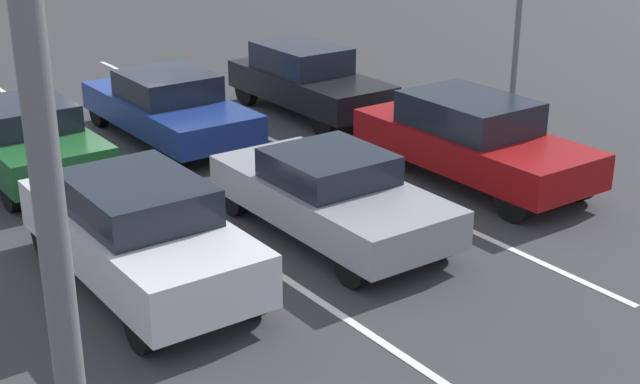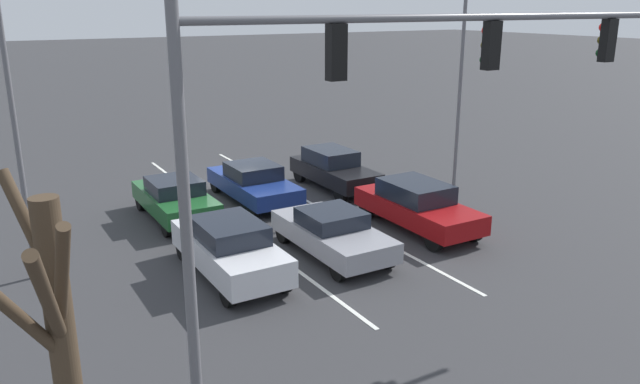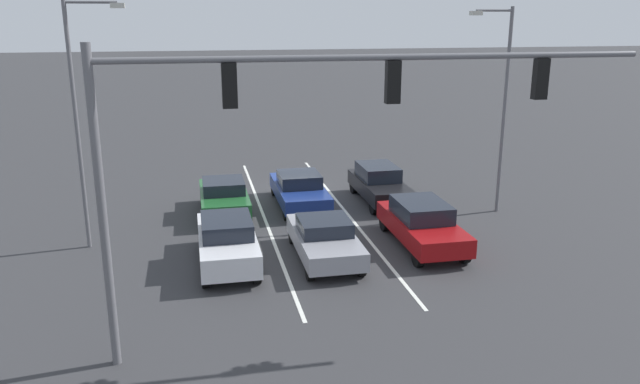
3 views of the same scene
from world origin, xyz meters
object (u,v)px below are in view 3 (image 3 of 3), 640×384
object	(u,v)px
car_silver_rightlane_front	(227,240)
car_maroon_leftlane_front	(422,223)
car_gray_midlane_front	(324,238)
street_lamp_right_shoulder	(81,110)
car_black_leftlane_second	(379,183)
car_darkgreen_rightlane_second	(224,196)
traffic_signal_gantry	(289,121)
car_navy_midlane_second	(299,189)
street_lamp_left_shoulder	(501,98)

from	to	relation	value
car_silver_rightlane_front	car_maroon_leftlane_front	bearing A→B (deg)	-177.03
car_gray_midlane_front	street_lamp_right_shoulder	xyz separation A→B (m)	(7.52, -2.67, 4.04)
car_black_leftlane_second	street_lamp_right_shoulder	world-z (taller)	street_lamp_right_shoulder
car_silver_rightlane_front	street_lamp_right_shoulder	distance (m)	6.40
car_maroon_leftlane_front	car_darkgreen_rightlane_second	world-z (taller)	car_maroon_leftlane_front
car_silver_rightlane_front	traffic_signal_gantry	xyz separation A→B (m)	(-1.19, 5.45, 4.67)
car_navy_midlane_second	traffic_signal_gantry	distance (m)	12.37
car_navy_midlane_second	traffic_signal_gantry	size ratio (longest dim) A/B	0.37
car_gray_midlane_front	car_maroon_leftlane_front	xyz separation A→B (m)	(-3.54, -0.51, 0.11)
car_maroon_leftlane_front	traffic_signal_gantry	world-z (taller)	traffic_signal_gantry
car_black_leftlane_second	traffic_signal_gantry	xyz separation A→B (m)	(5.59, 11.15, 4.66)
car_gray_midlane_front	car_navy_midlane_second	xyz separation A→B (m)	(-0.20, -5.93, 0.02)
car_gray_midlane_front	car_black_leftlane_second	xyz separation A→B (m)	(-3.64, -5.86, 0.11)
car_black_leftlane_second	car_navy_midlane_second	xyz separation A→B (m)	(3.44, -0.07, -0.09)
street_lamp_left_shoulder	car_darkgreen_rightlane_second	bearing A→B (deg)	-9.84
car_silver_rightlane_front	car_black_leftlane_second	world-z (taller)	same
car_silver_rightlane_front	traffic_signal_gantry	world-z (taller)	traffic_signal_gantry
car_darkgreen_rightlane_second	car_maroon_leftlane_front	bearing A→B (deg)	142.70
car_gray_midlane_front	street_lamp_left_shoulder	xyz separation A→B (m)	(-7.77, -3.59, 3.90)
car_gray_midlane_front	car_black_leftlane_second	size ratio (longest dim) A/B	0.99
car_navy_midlane_second	street_lamp_left_shoulder	size ratio (longest dim) A/B	0.58
car_maroon_leftlane_front	car_navy_midlane_second	xyz separation A→B (m)	(3.34, -5.42, -0.09)
street_lamp_left_shoulder	car_silver_rightlane_front	bearing A→B (deg)	17.44
car_maroon_leftlane_front	street_lamp_left_shoulder	xyz separation A→B (m)	(-4.23, -3.08, 3.79)
car_silver_rightlane_front	car_darkgreen_rightlane_second	distance (m)	5.29
car_black_leftlane_second	car_silver_rightlane_front	bearing A→B (deg)	40.05
car_gray_midlane_front	car_silver_rightlane_front	bearing A→B (deg)	-3.03
car_darkgreen_rightlane_second	car_black_leftlane_second	xyz separation A→B (m)	(-6.58, -0.41, 0.07)
car_maroon_leftlane_front	street_lamp_left_shoulder	world-z (taller)	street_lamp_left_shoulder
car_silver_rightlane_front	traffic_signal_gantry	size ratio (longest dim) A/B	0.36
car_black_leftlane_second	car_darkgreen_rightlane_second	bearing A→B (deg)	3.59
traffic_signal_gantry	street_lamp_left_shoulder	size ratio (longest dim) A/B	1.56
car_gray_midlane_front	street_lamp_right_shoulder	size ratio (longest dim) A/B	0.53
car_darkgreen_rightlane_second	car_navy_midlane_second	distance (m)	3.18
car_maroon_leftlane_front	street_lamp_right_shoulder	world-z (taller)	street_lamp_right_shoulder
car_darkgreen_rightlane_second	car_navy_midlane_second	size ratio (longest dim) A/B	0.91
car_maroon_leftlane_front	car_gray_midlane_front	bearing A→B (deg)	8.24
car_silver_rightlane_front	car_navy_midlane_second	xyz separation A→B (m)	(-3.34, -5.76, -0.08)
car_darkgreen_rightlane_second	street_lamp_right_shoulder	distance (m)	6.68
car_black_leftlane_second	street_lamp_left_shoulder	xyz separation A→B (m)	(-4.13, 2.27, 3.79)
car_navy_midlane_second	car_silver_rightlane_front	bearing A→B (deg)	59.94
car_gray_midlane_front	car_black_leftlane_second	world-z (taller)	car_black_leftlane_second
car_gray_midlane_front	traffic_signal_gantry	distance (m)	7.39
car_black_leftlane_second	street_lamp_left_shoulder	size ratio (longest dim) A/B	0.55
car_darkgreen_rightlane_second	car_black_leftlane_second	bearing A→B (deg)	-176.41
car_gray_midlane_front	car_navy_midlane_second	size ratio (longest dim) A/B	0.93
street_lamp_right_shoulder	car_maroon_leftlane_front	bearing A→B (deg)	168.98
car_darkgreen_rightlane_second	traffic_signal_gantry	distance (m)	11.77
car_gray_midlane_front	traffic_signal_gantry	size ratio (longest dim) A/B	0.35
car_black_leftlane_second	street_lamp_left_shoulder	bearing A→B (deg)	151.18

